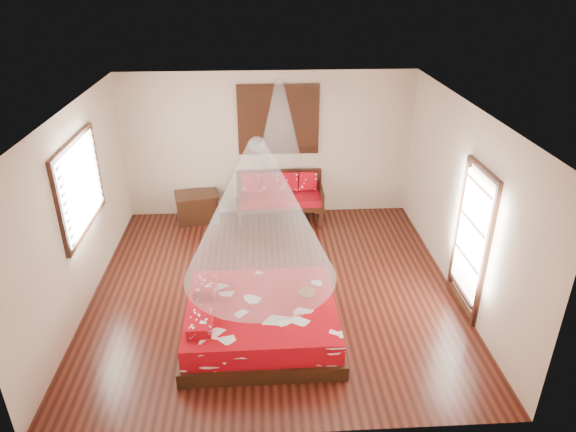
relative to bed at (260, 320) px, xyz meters
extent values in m
cube|color=black|center=(0.22, 1.11, -0.26)|extent=(5.50, 5.50, 0.02)
cube|color=silver|center=(0.22, 1.11, 2.56)|extent=(5.50, 5.50, 0.02)
cube|color=beige|center=(-2.54, 1.11, 1.15)|extent=(0.02, 5.50, 2.80)
cube|color=beige|center=(2.98, 1.11, 1.15)|extent=(0.02, 5.50, 2.80)
cube|color=beige|center=(0.22, 3.87, 1.15)|extent=(5.50, 0.02, 2.80)
cube|color=beige|center=(0.22, -1.65, 1.15)|extent=(5.50, 0.02, 2.80)
cube|color=black|center=(0.02, 0.00, -0.15)|extent=(2.06, 1.86, 0.20)
cube|color=#A40510|center=(0.02, 0.00, 0.10)|extent=(1.96, 1.76, 0.30)
cube|color=#A40510|center=(-0.73, -0.39, 0.32)|extent=(0.30, 0.54, 0.14)
cube|color=#A40510|center=(-0.74, 0.39, 0.32)|extent=(0.30, 0.54, 0.14)
cube|color=black|center=(-0.35, 3.10, -0.04)|extent=(0.08, 0.08, 0.42)
cube|color=black|center=(1.18, 3.10, -0.04)|extent=(0.08, 0.08, 0.42)
cube|color=black|center=(-0.35, 3.72, -0.04)|extent=(0.08, 0.08, 0.42)
cube|color=black|center=(1.18, 3.72, -0.04)|extent=(0.08, 0.08, 0.42)
cube|color=black|center=(0.41, 3.41, 0.13)|extent=(1.65, 0.73, 0.08)
cube|color=maroon|center=(0.41, 3.41, 0.24)|extent=(1.59, 0.67, 0.14)
cube|color=black|center=(0.41, 3.74, 0.42)|extent=(1.65, 0.06, 0.55)
cube|color=black|center=(-0.37, 3.41, 0.29)|extent=(0.06, 0.73, 0.30)
cube|color=black|center=(1.20, 3.41, 0.29)|extent=(0.06, 0.73, 0.30)
cube|color=#A40510|center=(-0.14, 3.62, 0.48)|extent=(0.35, 0.19, 0.37)
cube|color=#A40510|center=(0.23, 3.62, 0.48)|extent=(0.35, 0.19, 0.37)
cube|color=#A40510|center=(0.60, 3.62, 0.48)|extent=(0.35, 0.19, 0.37)
cube|color=#A40510|center=(0.96, 3.62, 0.48)|extent=(0.35, 0.19, 0.37)
cube|color=black|center=(-1.19, 3.56, 0.00)|extent=(0.87, 0.69, 0.51)
cube|color=black|center=(-1.19, 3.56, 0.28)|extent=(0.91, 0.74, 0.05)
cube|color=black|center=(0.41, 3.83, 1.65)|extent=(1.52, 0.06, 1.32)
cube|color=black|center=(0.41, 3.82, 1.65)|extent=(1.35, 0.04, 1.10)
cube|color=black|center=(-2.50, 1.31, 1.45)|extent=(0.08, 1.74, 1.34)
cube|color=silver|center=(-2.46, 1.31, 1.45)|extent=(0.04, 1.54, 1.10)
cube|color=black|center=(2.94, 0.51, 0.80)|extent=(0.08, 1.02, 2.16)
cube|color=white|center=(2.92, 0.51, 0.90)|extent=(0.03, 0.82, 1.70)
cylinder|color=brown|center=(0.64, 0.22, 0.26)|extent=(0.25, 0.25, 0.03)
cone|color=white|center=(0.02, 0.00, 1.60)|extent=(1.93, 1.93, 1.80)
cone|color=white|center=(0.41, 3.36, 1.75)|extent=(0.80, 0.80, 1.50)
camera|label=1|loc=(0.05, -5.52, 4.27)|focal=32.00mm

